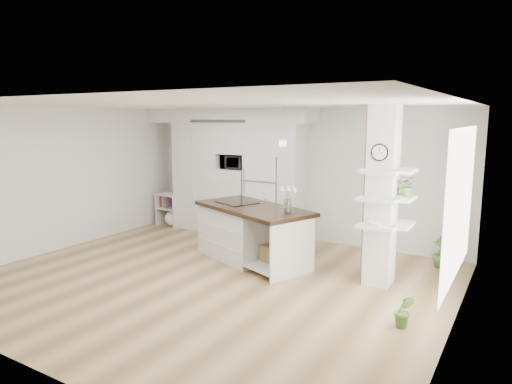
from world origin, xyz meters
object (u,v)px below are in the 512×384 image
refrigerator (266,197)px  kitchen_island (245,230)px  bookshelf (171,212)px  floor_plant_a (404,311)px

refrigerator → kitchen_island: bearing=-75.1°
refrigerator → bookshelf: size_ratio=2.33×
kitchen_island → bookshelf: 3.10m
refrigerator → kitchen_island: 1.56m
kitchen_island → floor_plant_a: (3.13, -1.35, -0.30)m
kitchen_island → floor_plant_a: size_ratio=5.63×
refrigerator → bookshelf: bearing=-174.5°
kitchen_island → floor_plant_a: kitchen_island is taller
refrigerator → kitchen_island: refrigerator is taller
refrigerator → floor_plant_a: refrigerator is taller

